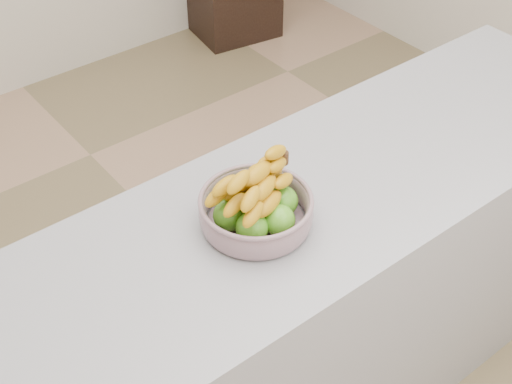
{
  "coord_description": "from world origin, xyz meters",
  "views": [
    {
      "loc": [
        -1.05,
        -1.38,
        2.08
      ],
      "look_at": [
        -0.27,
        -0.39,
        1.0
      ],
      "focal_mm": 50.0,
      "sensor_mm": 36.0,
      "label": 1
    }
  ],
  "objects": [
    {
      "name": "counter",
      "position": [
        0.0,
        -0.39,
        0.45
      ],
      "size": [
        2.0,
        0.6,
        0.9
      ],
      "primitive_type": "cube",
      "color": "#A3A3AB",
      "rests_on": "ground"
    },
    {
      "name": "ground",
      "position": [
        0.0,
        0.0,
        0.0
      ],
      "size": [
        4.0,
        4.0,
        0.0
      ],
      "primitive_type": "plane",
      "color": "#A17D62",
      "rests_on": "ground"
    },
    {
      "name": "fruit_bowl",
      "position": [
        -0.27,
        -0.39,
        0.95
      ],
      "size": [
        0.27,
        0.27,
        0.17
      ],
      "rotation": [
        0.0,
        0.0,
        0.24
      ],
      "color": "#95A2B2",
      "rests_on": "counter"
    }
  ]
}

